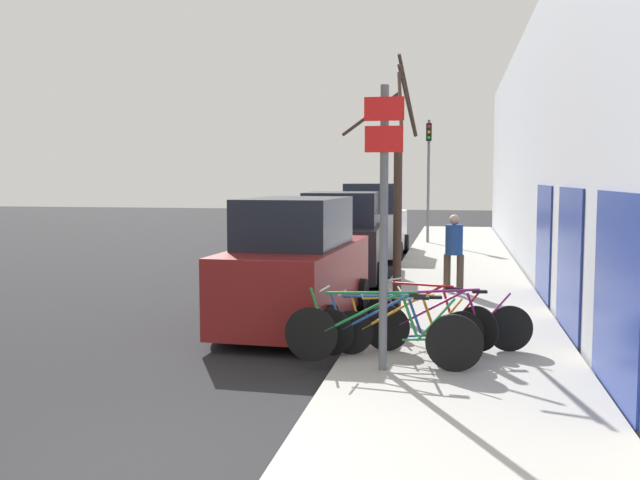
# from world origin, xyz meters

# --- Properties ---
(ground_plane) EXTENTS (80.00, 80.00, 0.00)m
(ground_plane) POSITION_xyz_m (0.00, 11.20, 0.00)
(ground_plane) COLOR black
(sidewalk_curb) EXTENTS (3.20, 32.00, 0.15)m
(sidewalk_curb) POSITION_xyz_m (2.60, 14.00, 0.07)
(sidewalk_curb) COLOR #9E9B93
(sidewalk_curb) RESTS_ON ground
(building_facade) EXTENTS (0.23, 32.00, 6.50)m
(building_facade) POSITION_xyz_m (4.35, 13.91, 3.23)
(building_facade) COLOR #B2B7C1
(building_facade) RESTS_ON ground
(signpost) EXTENTS (0.48, 0.12, 3.52)m
(signpost) POSITION_xyz_m (1.64, 3.30, 2.08)
(signpost) COLOR #595B60
(signpost) RESTS_ON sidewalk_curb
(bicycle_0) EXTENTS (2.56, 0.44, 0.99)m
(bicycle_0) POSITION_xyz_m (1.59, 3.46, 0.57)
(bicycle_0) COLOR black
(bicycle_0) RESTS_ON sidewalk_curb
(bicycle_1) EXTENTS (2.26, 0.44, 0.88)m
(bicycle_1) POSITION_xyz_m (1.68, 3.85, 0.53)
(bicycle_1) COLOR black
(bicycle_1) RESTS_ON sidewalk_curb
(bicycle_2) EXTENTS (2.08, 0.49, 0.83)m
(bicycle_2) POSITION_xyz_m (1.87, 4.12, 0.51)
(bicycle_2) COLOR black
(bicycle_2) RESTS_ON sidewalk_curb
(bicycle_3) EXTENTS (2.31, 0.55, 0.88)m
(bicycle_3) POSITION_xyz_m (2.43, 4.44, 0.53)
(bicycle_3) COLOR black
(bicycle_3) RESTS_ON sidewalk_curb
(bicycle_4) EXTENTS (1.94, 1.22, 0.88)m
(bicycle_4) POSITION_xyz_m (2.14, 4.91, 0.53)
(bicycle_4) COLOR black
(bicycle_4) RESTS_ON sidewalk_curb
(parked_car_0) EXTENTS (2.06, 4.68, 2.21)m
(parked_car_0) POSITION_xyz_m (-0.15, 6.41, 1.01)
(parked_car_0) COLOR maroon
(parked_car_0) RESTS_ON ground
(parked_car_1) EXTENTS (2.32, 4.55, 2.19)m
(parked_car_1) POSITION_xyz_m (-0.25, 11.95, 1.00)
(parked_car_1) COLOR black
(parked_car_1) RESTS_ON ground
(parked_car_2) EXTENTS (2.02, 4.45, 2.36)m
(parked_car_2) POSITION_xyz_m (-0.06, 17.18, 1.07)
(parked_car_2) COLOR silver
(parked_car_2) RESTS_ON ground
(pedestrian_near) EXTENTS (0.42, 0.36, 1.63)m
(pedestrian_near) POSITION_xyz_m (2.48, 9.65, 1.09)
(pedestrian_near) COLOR #4C3D2D
(pedestrian_near) RESTS_ON sidewalk_curb
(street_tree) EXTENTS (1.30, 1.95, 4.45)m
(street_tree) POSITION_xyz_m (1.53, 6.63, 2.19)
(street_tree) COLOR #3D2D23
(street_tree) RESTS_ON sidewalk_curb
(traffic_light) EXTENTS (0.20, 0.30, 4.50)m
(traffic_light) POSITION_xyz_m (1.50, 21.14, 3.03)
(traffic_light) COLOR #595B60
(traffic_light) RESTS_ON sidewalk_curb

